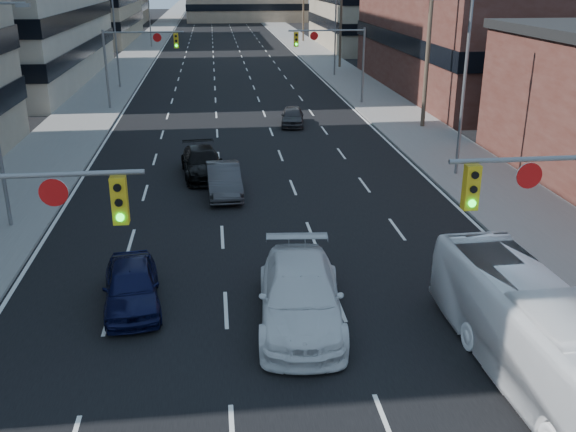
# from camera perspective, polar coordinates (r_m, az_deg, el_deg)

# --- Properties ---
(road_surface) EXTENTS (18.00, 300.00, 0.02)m
(road_surface) POSITION_cam_1_polar(r_m,az_deg,el_deg) (136.29, -6.00, 16.45)
(road_surface) COLOR black
(road_surface) RESTS_ON ground
(sidewalk_left) EXTENTS (5.00, 300.00, 0.15)m
(sidewalk_left) POSITION_cam_1_polar(r_m,az_deg,el_deg) (136.61, -11.03, 16.24)
(sidewalk_left) COLOR slate
(sidewalk_left) RESTS_ON ground
(sidewalk_right) EXTENTS (5.00, 300.00, 0.15)m
(sidewalk_right) POSITION_cam_1_polar(r_m,az_deg,el_deg) (136.93, -0.98, 16.60)
(sidewalk_right) COLOR slate
(sidewalk_right) RESTS_ON ground
(storefront_right_mid) EXTENTS (20.00, 30.00, 9.00)m
(storefront_right_mid) POSITION_cam_1_polar(r_m,az_deg,el_deg) (61.86, 18.84, 14.65)
(storefront_right_mid) COLOR #472119
(storefront_right_mid) RESTS_ON ground
(signal_far_left) EXTENTS (6.09, 0.33, 6.00)m
(signal_far_left) POSITION_cam_1_polar(r_m,az_deg,el_deg) (51.55, -13.37, 13.94)
(signal_far_left) COLOR slate
(signal_far_left) RESTS_ON ground
(signal_far_right) EXTENTS (6.09, 0.33, 6.00)m
(signal_far_right) POSITION_cam_1_polar(r_m,az_deg,el_deg) (52.11, 4.20, 14.49)
(signal_far_right) COLOR slate
(signal_far_right) RESTS_ON ground
(utility_pole_block) EXTENTS (2.20, 0.28, 11.00)m
(utility_pole_block) POSITION_cam_1_polar(r_m,az_deg,el_deg) (44.42, 12.39, 14.93)
(utility_pole_block) COLOR #4C3D2D
(utility_pole_block) RESTS_ON ground
(utility_pole_midblock) EXTENTS (2.20, 0.28, 11.00)m
(utility_pole_midblock) POSITION_cam_1_polar(r_m,az_deg,el_deg) (73.40, 4.73, 17.43)
(utility_pole_midblock) COLOR #4C3D2D
(utility_pole_midblock) RESTS_ON ground
(utility_pole_distant) EXTENTS (2.20, 0.28, 11.00)m
(utility_pole_distant) POSITION_cam_1_polar(r_m,az_deg,el_deg) (102.97, 1.38, 18.42)
(utility_pole_distant) COLOR #4C3D2D
(utility_pole_distant) RESTS_ON ground
(streetlight_left_mid) EXTENTS (2.03, 0.22, 9.00)m
(streetlight_left_mid) POSITION_cam_1_polar(r_m,az_deg,el_deg) (61.69, -14.97, 15.54)
(streetlight_left_mid) COLOR slate
(streetlight_left_mid) RESTS_ON ground
(streetlight_left_far) EXTENTS (2.03, 0.22, 9.00)m
(streetlight_left_far) POSITION_cam_1_polar(r_m,az_deg,el_deg) (96.41, -12.15, 17.40)
(streetlight_left_far) COLOR slate
(streetlight_left_far) RESTS_ON ground
(streetlight_right_near) EXTENTS (2.03, 0.22, 9.00)m
(streetlight_right_near) POSITION_cam_1_polar(r_m,az_deg,el_deg) (33.60, 15.19, 11.71)
(streetlight_right_near) COLOR slate
(streetlight_right_near) RESTS_ON ground
(streetlight_right_far) EXTENTS (2.03, 0.22, 9.00)m
(streetlight_right_far) POSITION_cam_1_polar(r_m,az_deg,el_deg) (67.22, 4.11, 16.53)
(streetlight_right_far) COLOR slate
(streetlight_right_far) RESTS_ON ground
(white_van) EXTENTS (3.00, 6.27, 1.76)m
(white_van) POSITION_cam_1_polar(r_m,az_deg,el_deg) (19.34, 1.11, -7.10)
(white_van) COLOR silver
(white_van) RESTS_ON ground
(transit_bus) EXTENTS (2.55, 9.58, 2.65)m
(transit_bus) POSITION_cam_1_polar(r_m,az_deg,el_deg) (17.53, 21.58, -10.22)
(transit_bus) COLOR white
(transit_bus) RESTS_ON ground
(sedan_blue) EXTENTS (2.20, 4.41, 1.44)m
(sedan_blue) POSITION_cam_1_polar(r_m,az_deg,el_deg) (20.88, -13.74, -6.02)
(sedan_blue) COLOR black
(sedan_blue) RESTS_ON ground
(sedan_grey_center) EXTENTS (1.74, 4.50, 1.46)m
(sedan_grey_center) POSITION_cam_1_polar(r_m,az_deg,el_deg) (30.69, -5.72, 3.22)
(sedan_grey_center) COLOR #343437
(sedan_grey_center) RESTS_ON ground
(sedan_black_far) EXTENTS (2.52, 5.13, 1.43)m
(sedan_black_far) POSITION_cam_1_polar(r_m,az_deg,el_deg) (33.69, -7.63, 4.71)
(sedan_black_far) COLOR black
(sedan_black_far) RESTS_ON ground
(sedan_grey_right) EXTENTS (1.98, 3.96, 1.30)m
(sedan_grey_right) POSITION_cam_1_polar(r_m,az_deg,el_deg) (45.06, 0.40, 8.86)
(sedan_grey_right) COLOR #323235
(sedan_grey_right) RESTS_ON ground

